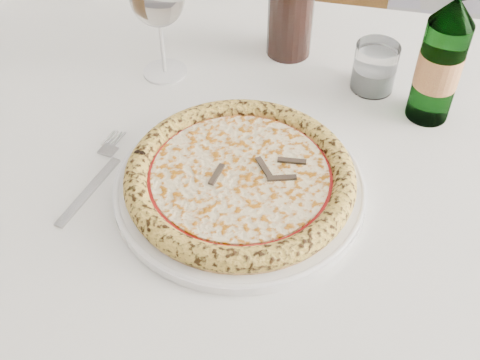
{
  "coord_description": "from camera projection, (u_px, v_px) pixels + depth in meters",
  "views": [
    {
      "loc": [
        -0.11,
        -0.82,
        1.37
      ],
      "look_at": [
        -0.21,
        -0.25,
        0.78
      ],
      "focal_mm": 45.0,
      "sensor_mm": 36.0,
      "label": 1
    }
  ],
  "objects": [
    {
      "name": "dining_table",
      "position": [
        250.0,
        181.0,
        0.97
      ],
      "size": [
        1.54,
        0.96,
        0.76
      ],
      "color": "brown",
      "rests_on": "floor"
    },
    {
      "name": "fork",
      "position": [
        95.0,
        178.0,
        0.86
      ],
      "size": [
        0.05,
        0.2,
        0.0
      ],
      "color": "#ACACAC",
      "rests_on": "dining_table"
    },
    {
      "name": "tumbler",
      "position": [
        374.0,
        70.0,
        0.98
      ],
      "size": [
        0.07,
        0.07,
        0.08
      ],
      "color": "white",
      "rests_on": "dining_table"
    },
    {
      "name": "pizza",
      "position": [
        240.0,
        177.0,
        0.82
      ],
      "size": [
        0.32,
        0.32,
        0.03
      ],
      "color": "#E4AA64",
      "rests_on": "plate"
    },
    {
      "name": "floor",
      "position": [
        337.0,
        335.0,
        1.54
      ],
      "size": [
        5.0,
        6.0,
        0.02
      ],
      "primitive_type": "cube",
      "color": "slate",
      "rests_on": "ground"
    },
    {
      "name": "plate",
      "position": [
        240.0,
        186.0,
        0.84
      ],
      "size": [
        0.35,
        0.35,
        0.02
      ],
      "color": "white",
      "rests_on": "dining_table"
    },
    {
      "name": "chair_far",
      "position": [
        308.0,
        11.0,
        1.61
      ],
      "size": [
        0.46,
        0.46,
        0.93
      ],
      "color": "brown",
      "rests_on": "floor"
    },
    {
      "name": "beer_bottle",
      "position": [
        441.0,
        60.0,
        0.89
      ],
      "size": [
        0.07,
        0.07,
        0.26
      ],
      "color": "#326933",
      "rests_on": "dining_table"
    }
  ]
}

